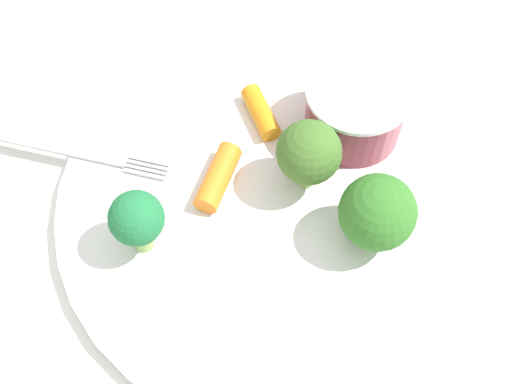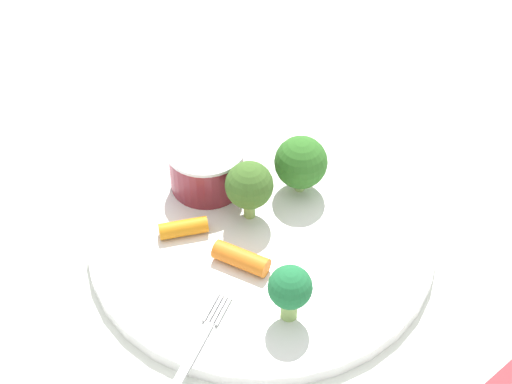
{
  "view_description": "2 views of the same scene",
  "coord_description": "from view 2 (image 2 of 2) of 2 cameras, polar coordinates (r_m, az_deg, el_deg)",
  "views": [
    {
      "loc": [
        0.2,
        0.08,
        0.39
      ],
      "look_at": [
        0.01,
        -0.01,
        0.03
      ],
      "focal_mm": 47.79,
      "sensor_mm": 36.0,
      "label": 1
    },
    {
      "loc": [
        0.24,
        -0.36,
        0.47
      ],
      "look_at": [
        -0.02,
        0.02,
        0.03
      ],
      "focal_mm": 53.11,
      "sensor_mm": 36.0,
      "label": 2
    }
  ],
  "objects": [
    {
      "name": "plate",
      "position": [
        0.63,
        0.42,
        -3.23
      ],
      "size": [
        0.29,
        0.29,
        0.01
      ],
      "primitive_type": "cylinder",
      "color": "white",
      "rests_on": "ground_plane"
    },
    {
      "name": "carrot_stick_1",
      "position": [
        0.59,
        -1.14,
        -5.02
      ],
      "size": [
        0.05,
        0.02,
        0.02
      ],
      "primitive_type": "cylinder",
      "rotation": [
        1.57,
        0.0,
        4.83
      ],
      "color": "orange",
      "rests_on": "plate"
    },
    {
      "name": "carrot_stick_0",
      "position": [
        0.62,
        -5.49,
        -2.71
      ],
      "size": [
        0.04,
        0.04,
        0.01
      ],
      "primitive_type": "cylinder",
      "rotation": [
        1.57,
        0.0,
        5.55
      ],
      "color": "orange",
      "rests_on": "plate"
    },
    {
      "name": "sauce_cup",
      "position": [
        0.65,
        -3.75,
        1.9
      ],
      "size": [
        0.07,
        0.07,
        0.04
      ],
      "color": "maroon",
      "rests_on": "plate"
    },
    {
      "name": "broccoli_floret_2",
      "position": [
        0.64,
        3.31,
        2.27
      ],
      "size": [
        0.05,
        0.05,
        0.05
      ],
      "color": "#98BA6C",
      "rests_on": "plate"
    },
    {
      "name": "broccoli_floret_0",
      "position": [
        0.61,
        -0.51,
        0.47
      ],
      "size": [
        0.04,
        0.04,
        0.05
      ],
      "color": "#8BB15B",
      "rests_on": "plate"
    },
    {
      "name": "broccoli_floret_1",
      "position": [
        0.55,
        2.58,
        -7.3
      ],
      "size": [
        0.03,
        0.03,
        0.05
      ],
      "color": "#94BB62",
      "rests_on": "plate"
    },
    {
      "name": "ground_plane",
      "position": [
        0.64,
        0.42,
        -3.6
      ],
      "size": [
        2.4,
        2.4,
        0.0
      ],
      "primitive_type": "plane",
      "color": "white"
    }
  ]
}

